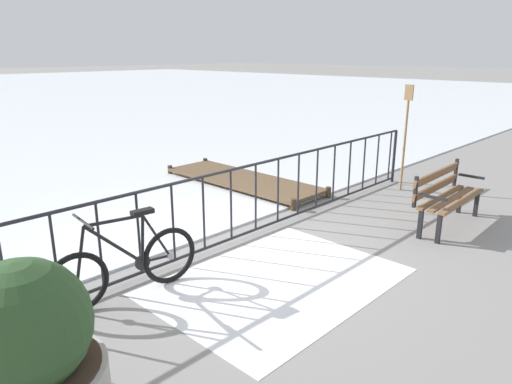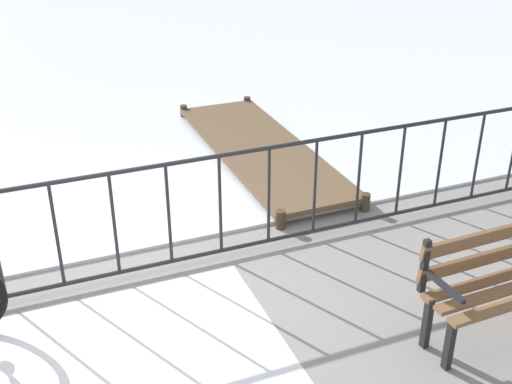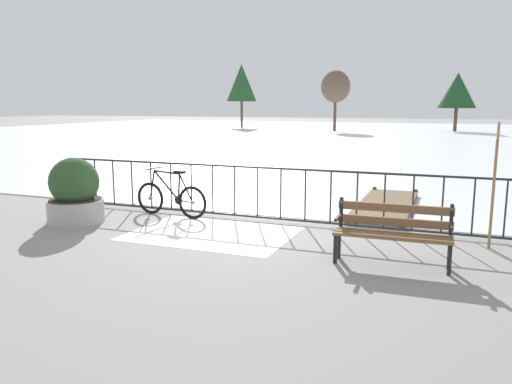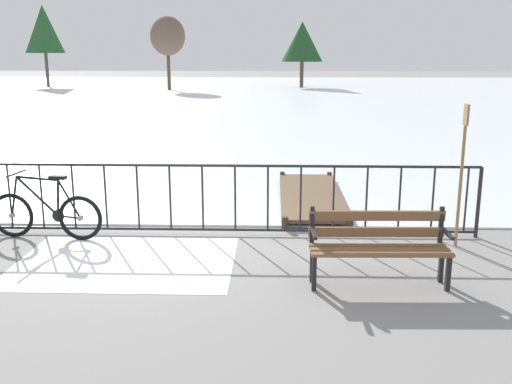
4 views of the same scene
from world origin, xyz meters
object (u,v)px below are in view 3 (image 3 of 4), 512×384
(bicycle_near_railing, at_px, (171,198))
(park_bench, at_px, (393,229))
(planter_with_shrub, at_px, (75,193))
(oar_upright, at_px, (494,177))

(bicycle_near_railing, bearing_deg, park_bench, -18.73)
(park_bench, bearing_deg, planter_with_shrub, 176.05)
(bicycle_near_railing, relative_size, oar_upright, 0.86)
(bicycle_near_railing, bearing_deg, planter_with_shrub, -142.06)
(park_bench, xyz_separation_m, planter_with_shrub, (-5.95, 0.41, 0.06))
(bicycle_near_railing, relative_size, park_bench, 1.06)
(oar_upright, bearing_deg, planter_with_shrub, -172.38)
(park_bench, bearing_deg, oar_upright, 45.99)
(planter_with_shrub, bearing_deg, park_bench, -3.95)
(park_bench, distance_m, planter_with_shrub, 5.97)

